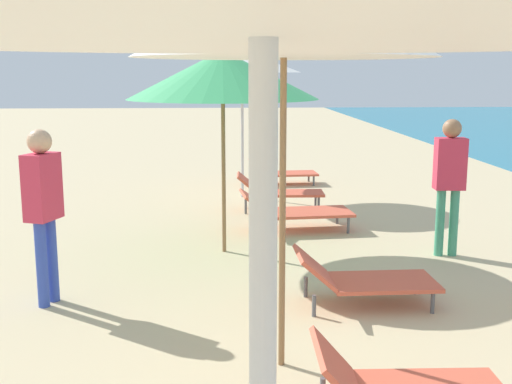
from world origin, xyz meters
name	(u,v)px	position (x,y,z in m)	size (l,w,h in m)	color
umbrella_second	(284,16)	(-0.26, 3.71, 2.65)	(2.20, 2.20, 3.00)	olive
lounger_second_shoreside	(363,278)	(0.66, 4.96, 0.27)	(1.38, 0.65, 0.56)	#D8593F
umbrella_third	(223,75)	(-0.68, 6.95, 2.23)	(2.36, 2.36, 2.58)	olive
lounger_third_shoreside	(295,210)	(0.34, 8.02, 0.30)	(1.64, 0.83, 0.58)	#D8593F
umbrella_farthest	(242,62)	(-0.32, 10.57, 2.43)	(2.10, 2.10, 2.69)	silver
lounger_farthest_shoreside	(282,172)	(0.53, 11.86, 0.26)	(1.41, 0.68, 0.52)	#D8593F
lounger_farthest_inland	(278,191)	(0.23, 9.34, 0.33)	(1.44, 0.61, 0.62)	#D8593F
person_walking_near	(450,173)	(2.08, 6.62, 1.04)	(0.38, 0.25, 1.70)	#3F9972
person_walking_far	(43,199)	(-2.43, 5.17, 1.06)	(0.33, 0.41, 1.73)	#334CB2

